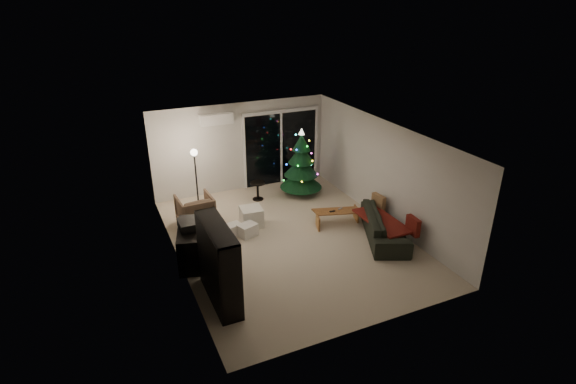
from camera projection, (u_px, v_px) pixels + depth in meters
name	position (u px, v px, depth m)	size (l,w,h in m)	color
room	(281.00, 173.00, 11.34)	(6.50, 7.51, 2.60)	beige
bookshelf	(209.00, 266.00, 7.96)	(0.38, 1.52, 1.52)	black
media_cabinet	(191.00, 244.00, 9.36)	(0.47, 1.25, 0.78)	black
stereo	(189.00, 224.00, 9.16)	(0.40, 0.47, 0.17)	black
armchair	(195.00, 210.00, 10.85)	(0.81, 0.83, 0.76)	#493129
ottoman	(251.00, 217.00, 10.87)	(0.51, 0.51, 0.46)	white
cardboard_box_a	(233.00, 229.00, 10.48)	(0.37, 0.29, 0.27)	silver
cardboard_box_b	(248.00, 230.00, 10.43)	(0.42, 0.31, 0.29)	silver
side_table	(258.00, 191.00, 12.23)	(0.40, 0.40, 0.50)	black
floor_lamp	(197.00, 182.00, 11.40)	(0.26, 0.26, 1.61)	black
sofa	(385.00, 225.00, 10.32)	(2.08, 0.81, 0.61)	black
sofa_throw	(382.00, 221.00, 10.23)	(0.65, 1.50, 0.05)	maroon
cushion_a	(378.00, 203.00, 10.85)	(0.12, 0.40, 0.40)	#A07146
cushion_b	(413.00, 226.00, 9.77)	(0.12, 0.40, 0.40)	maroon
coffee_table	(337.00, 217.00, 10.96)	(1.14, 0.40, 0.36)	#AA7333
remote_a	(332.00, 211.00, 10.82)	(0.14, 0.04, 0.02)	black
remote_b	(340.00, 209.00, 10.96)	(0.13, 0.04, 0.02)	slate
christmas_tree	(301.00, 162.00, 12.29)	(1.18, 1.18, 1.90)	black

